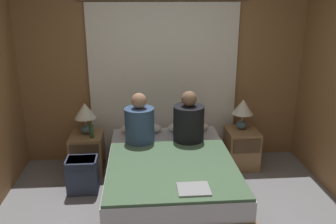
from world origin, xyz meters
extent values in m
cube|color=olive|center=(0.00, 1.87, 1.25)|extent=(3.95, 0.06, 2.50)
cube|color=white|center=(0.00, 1.81, 1.08)|extent=(1.99, 0.02, 2.16)
cylinder|color=brown|center=(0.00, 1.81, 2.18)|extent=(2.19, 0.02, 0.02)
cube|color=#99754C|center=(0.00, 0.76, 0.14)|extent=(1.43, 1.99, 0.28)
cube|color=silver|center=(0.00, 0.76, 0.38)|extent=(1.39, 1.95, 0.21)
cube|color=#937047|center=(-1.03, 1.46, 0.26)|extent=(0.41, 0.45, 0.52)
cube|color=#4C3823|center=(-1.03, 1.22, 0.39)|extent=(0.36, 0.02, 0.19)
cube|color=#937047|center=(1.03, 1.46, 0.26)|extent=(0.41, 0.45, 0.52)
cube|color=#4C3823|center=(1.03, 1.22, 0.39)|extent=(0.36, 0.02, 0.19)
ellipsoid|color=slate|center=(-1.03, 1.51, 0.58)|extent=(0.14, 0.14, 0.11)
cylinder|color=#B2A893|center=(-1.03, 1.51, 0.69)|extent=(0.02, 0.02, 0.10)
cone|color=silver|center=(-1.03, 1.51, 0.84)|extent=(0.28, 0.28, 0.20)
ellipsoid|color=slate|center=(1.03, 1.51, 0.58)|extent=(0.14, 0.14, 0.11)
cylinder|color=#B2A893|center=(1.03, 1.51, 0.69)|extent=(0.02, 0.02, 0.10)
cone|color=silver|center=(1.03, 1.51, 0.84)|extent=(0.28, 0.28, 0.20)
ellipsoid|color=silver|center=(-0.32, 1.57, 0.55)|extent=(0.55, 0.30, 0.12)
ellipsoid|color=silver|center=(0.32, 1.57, 0.55)|extent=(0.55, 0.30, 0.12)
cube|color=#4C6B4C|center=(0.00, 0.49, 0.50)|extent=(1.37, 1.37, 0.03)
cylinder|color=#38517A|center=(-0.34, 1.21, 0.71)|extent=(0.36, 0.36, 0.46)
sphere|color=#A87A5B|center=(-0.34, 1.21, 1.04)|extent=(0.19, 0.19, 0.19)
cylinder|color=black|center=(0.27, 1.21, 0.72)|extent=(0.38, 0.38, 0.47)
sphere|color=#846047|center=(0.27, 1.21, 1.05)|extent=(0.19, 0.19, 0.19)
cylinder|color=#2D4C28|center=(-0.94, 1.35, 0.60)|extent=(0.06, 0.06, 0.16)
cylinder|color=#2D4C28|center=(-0.94, 1.35, 0.72)|extent=(0.02, 0.02, 0.06)
cube|color=#9EA0A5|center=(0.15, 0.00, 0.52)|extent=(0.30, 0.25, 0.02)
cube|color=#333D56|center=(-1.02, 0.94, 0.21)|extent=(0.36, 0.25, 0.43)
cube|color=#283045|center=(-1.02, 0.92, 0.39)|extent=(0.32, 0.27, 0.08)
camera|label=1|loc=(-0.32, -2.88, 2.24)|focal=38.00mm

